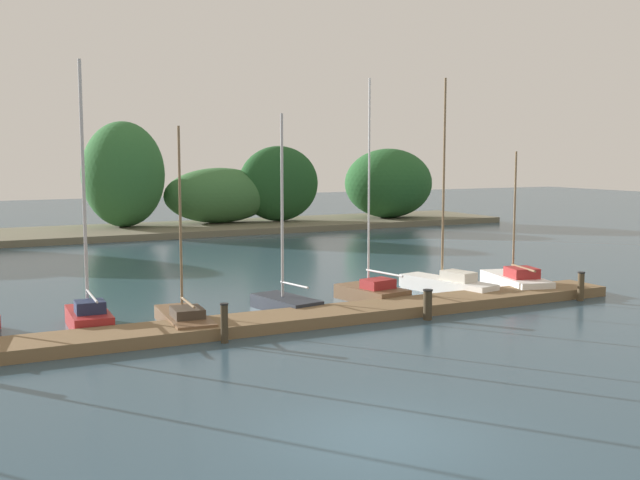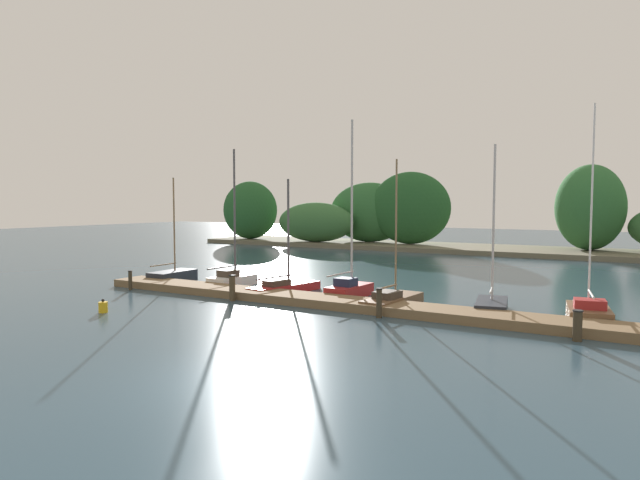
{
  "view_description": "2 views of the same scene",
  "coord_description": "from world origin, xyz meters",
  "px_view_note": "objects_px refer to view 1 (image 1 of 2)",
  "views": [
    {
      "loc": [
        -7.18,
        -11.68,
        5.21
      ],
      "look_at": [
        4.86,
        11.88,
        2.24
      ],
      "focal_mm": 43.41,
      "sensor_mm": 36.0,
      "label": 1
    },
    {
      "loc": [
        8.48,
        -10.66,
        4.29
      ],
      "look_at": [
        -4.29,
        11.09,
        2.57
      ],
      "focal_mm": 31.51,
      "sensor_mm": 36.0,
      "label": 2
    }
  ],
  "objects_px": {
    "sailboat_4": "(184,317)",
    "mooring_piling_4": "(581,286)",
    "sailboat_5": "(284,300)",
    "sailboat_8": "(515,281)",
    "mooring_piling_3": "(428,304)",
    "mooring_piling_2": "(224,323)",
    "sailboat_7": "(446,283)",
    "sailboat_6": "(371,291)",
    "sailboat_3": "(88,313)"
  },
  "relations": [
    {
      "from": "sailboat_6",
      "to": "sailboat_7",
      "type": "relative_size",
      "value": 0.98
    },
    {
      "from": "sailboat_5",
      "to": "sailboat_3",
      "type": "bearing_deg",
      "value": 77.58
    },
    {
      "from": "sailboat_4",
      "to": "mooring_piling_4",
      "type": "distance_m",
      "value": 14.01
    },
    {
      "from": "sailboat_7",
      "to": "mooring_piling_2",
      "type": "relative_size",
      "value": 7.17
    },
    {
      "from": "sailboat_4",
      "to": "sailboat_6",
      "type": "relative_size",
      "value": 0.77
    },
    {
      "from": "sailboat_7",
      "to": "mooring_piling_4",
      "type": "distance_m",
      "value": 4.79
    },
    {
      "from": "mooring_piling_2",
      "to": "sailboat_3",
      "type": "bearing_deg",
      "value": 130.76
    },
    {
      "from": "mooring_piling_3",
      "to": "sailboat_6",
      "type": "bearing_deg",
      "value": 89.82
    },
    {
      "from": "sailboat_5",
      "to": "sailboat_8",
      "type": "xyz_separation_m",
      "value": [
        9.41,
        -0.58,
        0.03
      ]
    },
    {
      "from": "sailboat_5",
      "to": "sailboat_8",
      "type": "relative_size",
      "value": 1.23
    },
    {
      "from": "sailboat_5",
      "to": "sailboat_7",
      "type": "height_order",
      "value": "sailboat_7"
    },
    {
      "from": "sailboat_3",
      "to": "sailboat_5",
      "type": "distance_m",
      "value": 6.32
    },
    {
      "from": "sailboat_5",
      "to": "sailboat_8",
      "type": "distance_m",
      "value": 9.43
    },
    {
      "from": "sailboat_5",
      "to": "sailboat_7",
      "type": "bearing_deg",
      "value": -99.82
    },
    {
      "from": "sailboat_3",
      "to": "mooring_piling_4",
      "type": "bearing_deg",
      "value": -98.87
    },
    {
      "from": "sailboat_7",
      "to": "mooring_piling_3",
      "type": "distance_m",
      "value": 4.83
    },
    {
      "from": "sailboat_3",
      "to": "mooring_piling_3",
      "type": "height_order",
      "value": "sailboat_3"
    },
    {
      "from": "sailboat_8",
      "to": "sailboat_4",
      "type": "bearing_deg",
      "value": 105.53
    },
    {
      "from": "sailboat_8",
      "to": "mooring_piling_3",
      "type": "bearing_deg",
      "value": 129.22
    },
    {
      "from": "sailboat_7",
      "to": "mooring_piling_2",
      "type": "xyz_separation_m",
      "value": [
        -10.0,
        -3.44,
        0.16
      ]
    },
    {
      "from": "sailboat_4",
      "to": "mooring_piling_3",
      "type": "xyz_separation_m",
      "value": [
        7.15,
        -2.47,
        0.19
      ]
    },
    {
      "from": "sailboat_4",
      "to": "sailboat_5",
      "type": "relative_size",
      "value": 0.93
    },
    {
      "from": "mooring_piling_2",
      "to": "mooring_piling_3",
      "type": "bearing_deg",
      "value": -0.81
    },
    {
      "from": "sailboat_4",
      "to": "mooring_piling_3",
      "type": "bearing_deg",
      "value": -104.5
    },
    {
      "from": "sailboat_4",
      "to": "sailboat_8",
      "type": "distance_m",
      "value": 13.16
    },
    {
      "from": "mooring_piling_3",
      "to": "mooring_piling_4",
      "type": "xyz_separation_m",
      "value": [
        6.66,
        0.13,
        0.03
      ]
    },
    {
      "from": "mooring_piling_2",
      "to": "mooring_piling_4",
      "type": "relative_size",
      "value": 1.07
    },
    {
      "from": "sailboat_5",
      "to": "mooring_piling_3",
      "type": "height_order",
      "value": "sailboat_5"
    },
    {
      "from": "sailboat_3",
      "to": "sailboat_7",
      "type": "xyz_separation_m",
      "value": [
        13.01,
        -0.06,
        -0.07
      ]
    },
    {
      "from": "sailboat_6",
      "to": "mooring_piling_2",
      "type": "xyz_separation_m",
      "value": [
        -6.72,
        -3.42,
        0.2
      ]
    },
    {
      "from": "sailboat_7",
      "to": "mooring_piling_2",
      "type": "distance_m",
      "value": 10.58
    },
    {
      "from": "sailboat_6",
      "to": "mooring_piling_2",
      "type": "height_order",
      "value": "sailboat_6"
    },
    {
      "from": "sailboat_5",
      "to": "sailboat_6",
      "type": "xyz_separation_m",
      "value": [
        3.42,
        0.1,
        0.03
      ]
    },
    {
      "from": "sailboat_5",
      "to": "mooring_piling_2",
      "type": "xyz_separation_m",
      "value": [
        -3.31,
        -3.32,
        0.22
      ]
    },
    {
      "from": "sailboat_7",
      "to": "sailboat_8",
      "type": "xyz_separation_m",
      "value": [
        2.72,
        -0.7,
        -0.04
      ]
    },
    {
      "from": "sailboat_3",
      "to": "sailboat_8",
      "type": "distance_m",
      "value": 15.75
    },
    {
      "from": "sailboat_3",
      "to": "sailboat_4",
      "type": "bearing_deg",
      "value": -110.36
    },
    {
      "from": "sailboat_8",
      "to": "mooring_piling_4",
      "type": "height_order",
      "value": "sailboat_8"
    },
    {
      "from": "sailboat_6",
      "to": "mooring_piling_2",
      "type": "bearing_deg",
      "value": 107.37
    },
    {
      "from": "sailboat_4",
      "to": "mooring_piling_4",
      "type": "xyz_separation_m",
      "value": [
        13.81,
        -2.34,
        0.22
      ]
    },
    {
      "from": "sailboat_3",
      "to": "sailboat_8",
      "type": "relative_size",
      "value": 1.5
    },
    {
      "from": "sailboat_8",
      "to": "mooring_piling_4",
      "type": "distance_m",
      "value": 2.78
    },
    {
      "from": "sailboat_5",
      "to": "mooring_piling_2",
      "type": "height_order",
      "value": "sailboat_5"
    },
    {
      "from": "sailboat_3",
      "to": "sailboat_5",
      "type": "relative_size",
      "value": 1.22
    },
    {
      "from": "mooring_piling_4",
      "to": "sailboat_6",
      "type": "bearing_deg",
      "value": 153.09
    },
    {
      "from": "sailboat_5",
      "to": "sailboat_4",
      "type": "bearing_deg",
      "value": 93.26
    },
    {
      "from": "mooring_piling_3",
      "to": "sailboat_4",
      "type": "bearing_deg",
      "value": 160.91
    },
    {
      "from": "sailboat_8",
      "to": "mooring_piling_2",
      "type": "height_order",
      "value": "sailboat_8"
    },
    {
      "from": "sailboat_5",
      "to": "mooring_piling_4",
      "type": "bearing_deg",
      "value": -118.87
    },
    {
      "from": "sailboat_7",
      "to": "mooring_piling_2",
      "type": "height_order",
      "value": "sailboat_7"
    }
  ]
}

